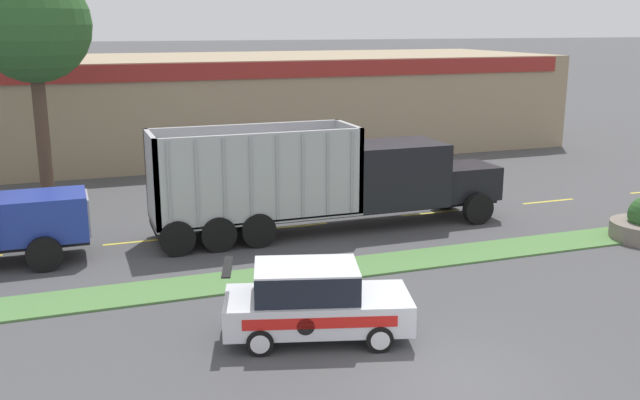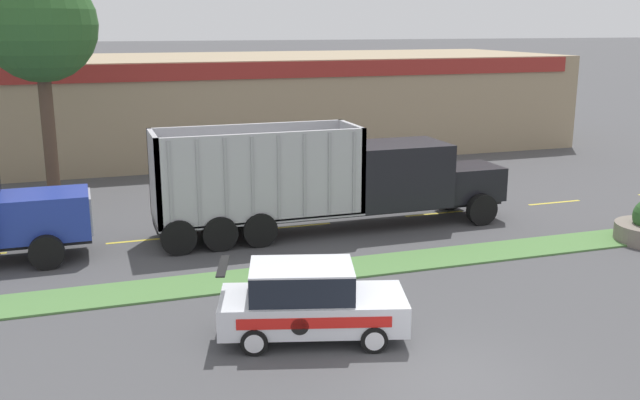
% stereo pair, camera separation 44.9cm
% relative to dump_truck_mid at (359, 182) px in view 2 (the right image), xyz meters
% --- Properties ---
extents(ground_plane, '(600.00, 600.00, 0.00)m').
position_rel_dump_truck_mid_xyz_m(ground_plane, '(-2.44, -11.13, -1.63)').
color(ground_plane, '#474749').
extents(grass_verge, '(120.00, 1.70, 0.06)m').
position_rel_dump_truck_mid_xyz_m(grass_verge, '(-2.44, -4.09, -1.60)').
color(grass_verge, '#517F42').
rests_on(grass_verge, ground_plane).
extents(centre_line_3, '(2.40, 0.14, 0.01)m').
position_rel_dump_truck_mid_xyz_m(centre_line_3, '(-7.40, 0.76, -1.62)').
color(centre_line_3, yellow).
rests_on(centre_line_3, ground_plane).
extents(centre_line_4, '(2.40, 0.14, 0.01)m').
position_rel_dump_truck_mid_xyz_m(centre_line_4, '(-2.00, 0.76, -1.62)').
color(centre_line_4, yellow).
rests_on(centre_line_4, ground_plane).
extents(centre_line_5, '(2.40, 0.14, 0.01)m').
position_rel_dump_truck_mid_xyz_m(centre_line_5, '(3.40, 0.76, -1.62)').
color(centre_line_5, yellow).
rests_on(centre_line_5, ground_plane).
extents(centre_line_6, '(2.40, 0.14, 0.01)m').
position_rel_dump_truck_mid_xyz_m(centre_line_6, '(8.80, 0.76, -1.62)').
color(centre_line_6, yellow).
rests_on(centre_line_6, ground_plane).
extents(dump_truck_mid, '(12.53, 2.63, 3.69)m').
position_rel_dump_truck_mid_xyz_m(dump_truck_mid, '(0.00, 0.00, 0.00)').
color(dump_truck_mid, black).
rests_on(dump_truck_mid, ground_plane).
extents(rally_car, '(4.55, 2.88, 1.77)m').
position_rel_dump_truck_mid_xyz_m(rally_car, '(-4.42, -8.17, -0.75)').
color(rally_car, silver).
rests_on(rally_car, ground_plane).
extents(store_building_backdrop, '(40.40, 12.10, 5.26)m').
position_rel_dump_truck_mid_xyz_m(store_building_backdrop, '(-2.22, 17.61, 1.01)').
color(store_building_backdrop, '#9E896B').
rests_on(store_building_backdrop, ground_plane).
extents(tree_behind_left, '(4.25, 4.25, 10.17)m').
position_rel_dump_truck_mid_xyz_m(tree_behind_left, '(-10.27, 6.37, 5.73)').
color(tree_behind_left, brown).
rests_on(tree_behind_left, ground_plane).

